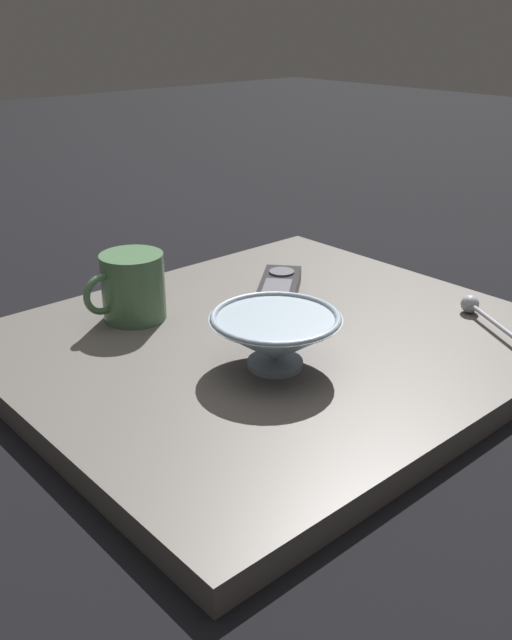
% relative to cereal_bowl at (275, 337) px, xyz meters
% --- Properties ---
extents(ground_plane, '(6.00, 6.00, 0.00)m').
position_rel_cereal_bowl_xyz_m(ground_plane, '(-0.06, -0.06, -0.07)').
color(ground_plane, black).
extents(table, '(0.67, 0.58, 0.03)m').
position_rel_cereal_bowl_xyz_m(table, '(-0.06, -0.06, -0.05)').
color(table, '#5B5651').
rests_on(table, ground).
extents(cereal_bowl, '(0.16, 0.16, 0.07)m').
position_rel_cereal_bowl_xyz_m(cereal_bowl, '(0.00, 0.00, 0.00)').
color(cereal_bowl, '#8C9EAD').
rests_on(cereal_bowl, table).
extents(coffee_mug, '(0.12, 0.09, 0.09)m').
position_rel_cereal_bowl_xyz_m(coffee_mug, '(0.05, -0.23, 0.01)').
color(coffee_mug, '#4C724C').
rests_on(coffee_mug, table).
extents(teaspoon, '(0.08, 0.13, 0.03)m').
position_rel_cereal_bowl_xyz_m(teaspoon, '(-0.31, 0.07, -0.03)').
color(teaspoon, '#A3A5B2').
rests_on(teaspoon, table).
extents(tv_remote_near, '(0.15, 0.14, 0.03)m').
position_rel_cereal_bowl_xyz_m(tv_remote_near, '(-0.15, -0.15, -0.03)').
color(tv_remote_near, black).
rests_on(tv_remote_near, table).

